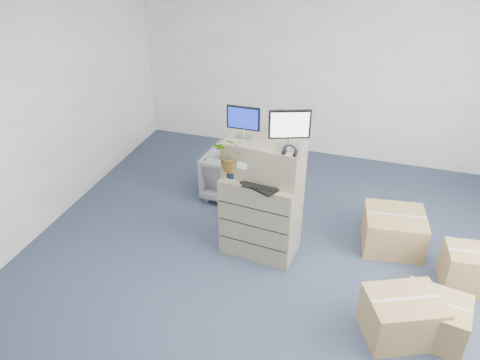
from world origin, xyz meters
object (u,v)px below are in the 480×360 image
water_bottle (270,168)px  potted_plant (233,158)px  monitor_right (289,127)px  keyboard (259,186)px  office_chair (233,172)px  filing_cabinet_lower (261,215)px  monitor_left (243,120)px

water_bottle → potted_plant: bearing=-166.4°
monitor_right → potted_plant: size_ratio=0.96×
water_bottle → potted_plant: (-0.39, -0.09, 0.11)m
keyboard → office_chair: 1.52m
monitor_right → keyboard: bearing=-166.8°
monitor_right → water_bottle: 0.57m
filing_cabinet_lower → office_chair: filing_cabinet_lower is taller
keyboard → water_bottle: 0.25m
filing_cabinet_lower → water_bottle: water_bottle is taller
monitor_left → potted_plant: size_ratio=0.83×
office_chair → keyboard: bearing=124.3°
monitor_right → keyboard: size_ratio=1.02×
monitor_left → monitor_right: 0.52m
potted_plant → office_chair: (-0.36, 1.09, -0.84)m
water_bottle → filing_cabinet_lower: bearing=-155.0°
monitor_right → potted_plant: bearing=164.0°
monitor_left → water_bottle: size_ratio=1.49×
keyboard → water_bottle: size_ratio=1.69×
monitor_right → monitor_left: bearing=149.1°
monitor_left → office_chair: (-0.43, 0.95, -1.22)m
keyboard → filing_cabinet_lower: bearing=121.7°
filing_cabinet_lower → monitor_right: monitor_right is taller
filing_cabinet_lower → monitor_left: (-0.24, 0.08, 1.10)m
water_bottle → office_chair: 1.44m
office_chair → monitor_right: bearing=136.6°
office_chair → filing_cabinet_lower: bearing=127.7°
filing_cabinet_lower → monitor_right: size_ratio=2.34×
keyboard → potted_plant: 0.42m
filing_cabinet_lower → monitor_left: 1.13m
monitor_right → keyboard: (-0.25, -0.16, -0.64)m
keyboard → monitor_right: bearing=58.5°
monitor_right → potted_plant: monitor_right is taller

